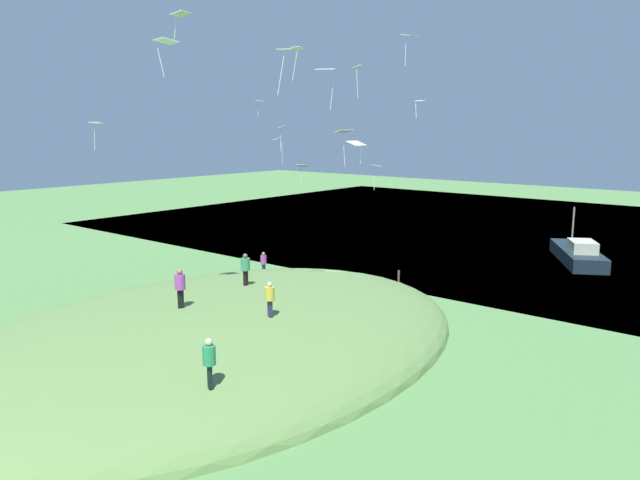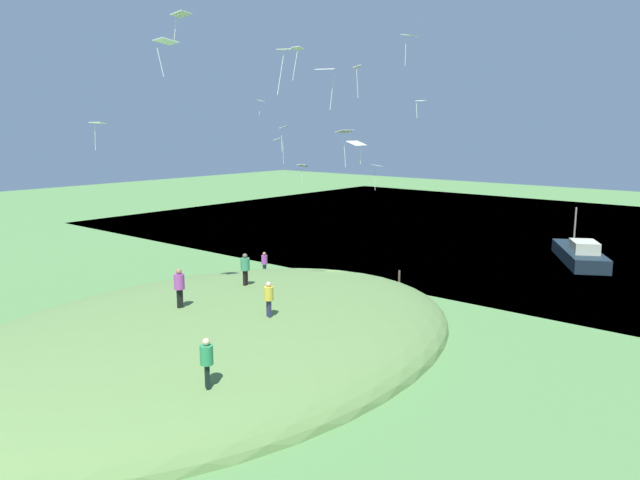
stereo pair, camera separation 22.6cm
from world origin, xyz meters
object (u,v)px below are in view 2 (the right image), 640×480
at_px(kite_1, 181,15).
at_px(kite_2, 297,52).
at_px(kite_12, 279,141).
at_px(kite_8, 285,54).
at_px(mooring_post, 399,280).
at_px(person_near_shore, 207,357).
at_px(kite_14, 284,129).
at_px(kite_15, 409,37).
at_px(kite_9, 98,125).
at_px(kite_5, 326,71).
at_px(kite_0, 357,70).
at_px(kite_10, 344,133).
at_px(kite_6, 165,42).
at_px(boat_on_lake, 580,254).
at_px(person_on_hilltop, 179,283).
at_px(kite_3, 303,167).
at_px(kite_11, 261,101).
at_px(kite_13, 420,102).
at_px(kite_4, 357,144).
at_px(person_with_child, 245,266).
at_px(person_watching_kites, 269,295).
at_px(person_walking_path, 264,261).
at_px(kite_7, 377,167).

bearing_deg(kite_1, kite_2, 159.41).
bearing_deg(kite_12, kite_8, 45.36).
bearing_deg(mooring_post, person_near_shore, 14.28).
xyz_separation_m(kite_1, kite_14, (-14.15, -6.53, -5.53)).
bearing_deg(kite_15, kite_9, -53.22).
bearing_deg(kite_9, kite_8, 113.55).
bearing_deg(kite_5, kite_0, -173.42).
distance_m(kite_9, kite_10, 14.47).
bearing_deg(kite_12, kite_6, 23.25).
relative_size(kite_2, kite_8, 0.83).
bearing_deg(kite_1, kite_6, 36.36).
distance_m(boat_on_lake, person_on_hilltop, 33.24).
bearing_deg(mooring_post, kite_3, -105.79).
height_order(kite_5, kite_11, kite_5).
bearing_deg(kite_13, kite_11, -94.02).
height_order(kite_1, kite_4, kite_1).
distance_m(kite_0, kite_11, 16.93).
height_order(boat_on_lake, mooring_post, boat_on_lake).
distance_m(person_with_child, person_watching_kites, 5.32).
relative_size(boat_on_lake, kite_4, 6.99).
bearing_deg(person_on_hilltop, kite_11, -120.78).
xyz_separation_m(person_watching_kites, kite_4, (-9.14, -2.03, 6.37)).
bearing_deg(kite_9, boat_on_lake, 151.70).
distance_m(person_with_child, kite_0, 12.30).
height_order(person_on_hilltop, kite_4, kite_4).
height_order(person_on_hilltop, person_with_child, person_on_hilltop).
height_order(person_near_shore, kite_3, kite_3).
height_order(person_walking_path, kite_1, kite_1).
height_order(kite_12, kite_15, kite_15).
distance_m(kite_11, kite_14, 4.51).
bearing_deg(person_near_shore, kite_6, -2.29).
distance_m(person_near_shore, kite_0, 19.14).
xyz_separation_m(person_watching_kites, kite_9, (0.44, -12.44, 7.42)).
bearing_deg(kite_1, kite_3, -158.13).
height_order(person_near_shore, kite_2, kite_2).
height_order(kite_0, kite_15, kite_15).
distance_m(kite_6, kite_12, 15.21).
bearing_deg(boat_on_lake, kite_3, -84.24).
height_order(kite_1, mooring_post, kite_1).
xyz_separation_m(person_watching_kites, mooring_post, (-14.51, -2.46, -2.52)).
xyz_separation_m(person_near_shore, kite_0, (-15.00, -4.85, 10.85)).
bearing_deg(person_watching_kites, kite_4, 115.94).
bearing_deg(kite_7, kite_3, -93.81).
height_order(kite_3, kite_15, kite_15).
bearing_deg(kite_12, kite_1, 20.35).
height_order(kite_3, kite_7, kite_7).
bearing_deg(kite_6, kite_12, -156.75).
height_order(person_walking_path, kite_0, kite_0).
distance_m(kite_9, kite_14, 15.90).
relative_size(kite_5, kite_13, 1.85).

